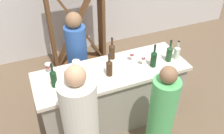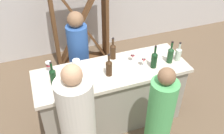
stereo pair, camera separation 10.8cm
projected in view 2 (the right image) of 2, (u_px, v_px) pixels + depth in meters
The scene contains 17 objects.
ground_plane at pixel (112, 119), 3.76m from camera, with size 12.00×12.00×0.00m, color brown.
bar_counter at pixel (112, 96), 3.47m from camera, with size 2.05×0.70×0.96m.
wine_rack at pixel (80, 23), 4.47m from camera, with size 1.03×0.28×1.73m.
wine_bottle_leftmost_dark_green at pixel (53, 76), 2.88m from camera, with size 0.08×0.08×0.33m.
wine_bottle_second_left_amber_brown at pixel (109, 67), 3.03m from camera, with size 0.08×0.08×0.32m.
wine_bottle_center_amber_brown at pixel (113, 51), 3.33m from camera, with size 0.08×0.08×0.33m.
wine_bottle_second_right_dark_green at pixel (154, 59), 3.16m from camera, with size 0.08×0.08×0.33m.
wine_bottle_rightmost_olive_green at pixel (170, 55), 3.25m from camera, with size 0.08×0.08×0.32m.
wine_bottle_far_right_clear_pale at pixel (178, 53), 3.31m from camera, with size 0.08×0.08×0.28m.
wine_glass_near_left at pixel (144, 59), 3.19m from camera, with size 0.06×0.06×0.16m.
wine_glass_near_center at pixel (65, 71), 3.00m from camera, with size 0.07×0.07×0.15m.
wine_glass_near_right at pixel (133, 55), 3.29m from camera, with size 0.07×0.07×0.14m.
wine_glass_far_left at pixel (49, 65), 3.11m from camera, with size 0.08×0.08×0.15m.
water_pitcher at pixel (77, 66), 3.12m from camera, with size 0.10×0.10×0.17m.
person_left_guest at pixel (79, 130), 2.67m from camera, with size 0.50×0.50×1.63m.
person_center_guest at pixel (159, 120), 2.90m from camera, with size 0.38×0.38×1.43m.
person_server_behind at pixel (79, 61), 3.75m from camera, with size 0.37×0.37×1.54m.
Camera 2 is at (-0.85, -2.37, 2.91)m, focal length 38.95 mm.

